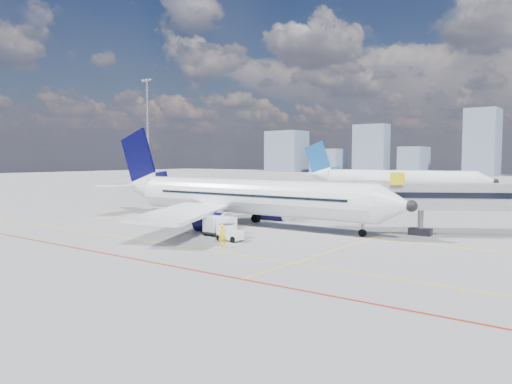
# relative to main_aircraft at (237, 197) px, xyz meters

# --- Properties ---
(ground) EXTENTS (420.00, 420.00, 0.00)m
(ground) POSITION_rel_main_aircraft_xyz_m (2.72, -8.10, -3.22)
(ground) COLOR gray
(ground) RESTS_ON ground
(apron_markings) EXTENTS (90.00, 35.12, 0.01)m
(apron_markings) POSITION_rel_main_aircraft_xyz_m (2.14, -12.01, -3.21)
(apron_markings) COLOR yellow
(apron_markings) RESTS_ON ground
(jet_bridge) EXTENTS (23.55, 15.78, 6.30)m
(jet_bridge) POSITION_rel_main_aircraft_xyz_m (26.23, 8.81, 0.52)
(jet_bridge) COLOR #9C9EA5
(jet_bridge) RESTS_ON ground
(floodlight_mast_nw) EXTENTS (3.20, 0.61, 25.45)m
(floodlight_mast_nw) POSITION_rel_main_aircraft_xyz_m (-52.28, 31.89, 10.37)
(floodlight_mast_nw) COLOR gray
(floodlight_mast_nw) RESTS_ON ground
(distant_skyline) EXTENTS (248.86, 15.61, 31.85)m
(distant_skyline) POSITION_rel_main_aircraft_xyz_m (-6.09, 181.90, 7.63)
(distant_skyline) COLOR slate
(distant_skyline) RESTS_ON ground
(main_aircraft) EXTENTS (41.09, 35.80, 11.97)m
(main_aircraft) POSITION_rel_main_aircraft_xyz_m (0.00, 0.00, 0.00)
(main_aircraft) COLOR white
(main_aircraft) RESTS_ON ground
(second_aircraft) EXTENTS (38.99, 33.90, 11.41)m
(second_aircraft) POSITION_rel_main_aircraft_xyz_m (-2.73, 52.79, 0.00)
(second_aircraft) COLOR white
(second_aircraft) RESTS_ON ground
(baggage_tug) EXTENTS (2.32, 1.43, 1.59)m
(baggage_tug) POSITION_rel_main_aircraft_xyz_m (6.64, -9.36, -2.46)
(baggage_tug) COLOR white
(baggage_tug) RESTS_ON ground
(cargo_dolly) EXTENTS (3.53, 1.59, 1.93)m
(cargo_dolly) POSITION_rel_main_aircraft_xyz_m (4.15, -7.85, -2.16)
(cargo_dolly) COLOR black
(cargo_dolly) RESTS_ON ground
(belt_loader) EXTENTS (5.66, 1.65, 2.30)m
(belt_loader) POSITION_rel_main_aircraft_xyz_m (-4.71, -2.27, -2.62)
(belt_loader) COLOR black
(belt_loader) RESTS_ON ground
(ramp_worker) EXTENTS (0.82, 0.87, 2.00)m
(ramp_worker) POSITION_rel_main_aircraft_xyz_m (8.33, -12.27, -2.22)
(ramp_worker) COLOR yellow
(ramp_worker) RESTS_ON ground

